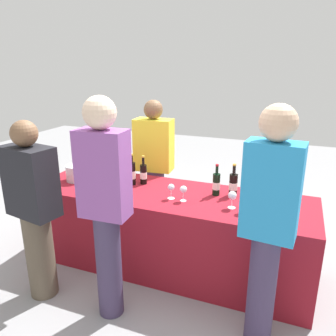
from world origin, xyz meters
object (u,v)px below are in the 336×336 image
Objects in this scene: wine_glass_1 at (120,182)px; guest_0 at (34,208)px; wine_glass_2 at (171,188)px; wine_glass_4 at (232,196)px; server_pouring at (154,164)px; guest_2 at (268,221)px; wine_bottle_3 at (216,184)px; ice_bucket at (77,173)px; wine_bottle_4 at (233,184)px; wine_bottle_1 at (132,173)px; wine_glass_5 at (244,203)px; wine_glass_3 at (183,190)px; guest_1 at (105,202)px; wine_glass_0 at (106,181)px; wine_bottle_0 at (112,169)px; wine_bottle_2 at (144,174)px.

guest_0 is at bearing -120.77° from wine_glass_1.
wine_glass_2 is (0.52, 0.00, 0.01)m from wine_glass_1.
wine_glass_4 is 0.10× the size of server_pouring.
wine_bottle_3 is at bearing 129.85° from guest_2.
ice_bucket is (-1.45, -0.14, -0.02)m from wine_bottle_3.
ice_bucket reaches higher than wine_glass_1.
wine_bottle_4 is 1.09m from server_pouring.
wine_bottle_3 reaches higher than ice_bucket.
guest_0 is at bearing -169.63° from guest_2.
wine_bottle_1 is at bearing 168.97° from wine_glass_4.
wine_glass_2 is 0.93× the size of wine_glass_4.
wine_bottle_1 is 0.54m from wine_glass_2.
guest_2 reaches higher than wine_glass_5.
wine_glass_3 is at bearing -142.42° from wine_bottle_4.
wine_glass_3 is at bearing -0.65° from wine_glass_1.
wine_glass_3 is 0.78m from guest_1.
ice_bucket is at bearing 40.92° from server_pouring.
wine_glass_4 is at bearing 1.28° from wine_glass_3.
wine_glass_1 is 0.08× the size of server_pouring.
guest_0 is at bearing -115.88° from wine_bottle_1.
guest_2 reaches higher than wine_glass_0.
ice_bucket is at bearing -174.57° from wine_bottle_3.
server_pouring is at bearing 57.69° from wine_bottle_0.
wine_glass_2 is at bearing -19.35° from wine_bottle_0.
wine_glass_2 is 0.62× the size of ice_bucket.
wine_glass_5 is at bearing -1.45° from wine_glass_0.
wine_bottle_2 reaches higher than wine_glass_0.
wine_glass_5 is 1.11m from guest_1.
guest_0 is at bearing -144.16° from wine_bottle_3.
ice_bucket is at bearing 110.93° from guest_0.
guest_0 reaches higher than wine_glass_3.
wine_glass_3 is 0.95m from server_pouring.
wine_bottle_2 is 0.96× the size of wine_bottle_4.
ice_bucket reaches higher than wine_glass_4.
guest_2 is at bearing -20.82° from wine_glass_1.
wine_bottle_1 is at bearing 56.01° from wine_glass_0.
wine_bottle_4 is at bearing 44.10° from guest_0.
guest_1 reaches higher than server_pouring.
guest_0 is (-0.28, -0.66, -0.05)m from wine_glass_0.
wine_glass_5 is at bearing -2.98° from wine_glass_1.
guest_2 is (1.83, 0.15, 0.14)m from guest_0.
wine_glass_3 is at bearing -19.09° from wine_bottle_1.
wine_bottle_1 is at bearing 166.94° from wine_glass_5.
wine_bottle_2 is 0.17× the size of guest_1.
guest_0 is (-0.53, -0.96, -0.06)m from wine_bottle_2.
server_pouring is 0.91× the size of guest_2.
ice_bucket is (-1.21, 0.11, -0.02)m from wine_glass_3.
ice_bucket is 1.15m from guest_1.
wine_glass_3 is (-0.39, -0.30, -0.00)m from wine_bottle_4.
guest_1 is at bearing -68.78° from wine_glass_1.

